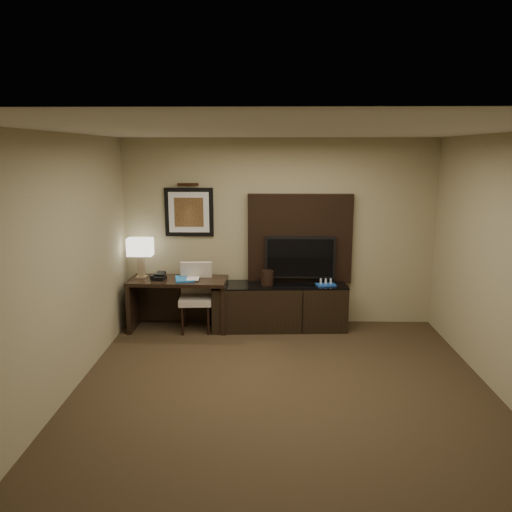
{
  "coord_description": "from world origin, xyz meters",
  "views": [
    {
      "loc": [
        -0.19,
        -4.66,
        2.52
      ],
      "look_at": [
        -0.32,
        1.8,
        1.15
      ],
      "focal_mm": 35.0,
      "sensor_mm": 36.0,
      "label": 1
    }
  ],
  "objects_px": {
    "ice_bucket": "(267,278)",
    "minibar_tray": "(326,282)",
    "credenza": "(279,306)",
    "table_lamp": "(141,256)",
    "desk": "(179,304)",
    "desk_phone": "(159,276)",
    "tv": "(300,257)",
    "desk_chair": "(196,299)"
  },
  "relations": [
    {
      "from": "ice_bucket",
      "to": "credenza",
      "type": "bearing_deg",
      "value": 6.47
    },
    {
      "from": "desk_phone",
      "to": "ice_bucket",
      "type": "distance_m",
      "value": 1.53
    },
    {
      "from": "desk",
      "to": "credenza",
      "type": "xyz_separation_m",
      "value": [
        1.44,
        0.05,
        -0.04
      ]
    },
    {
      "from": "desk",
      "to": "desk_phone",
      "type": "xyz_separation_m",
      "value": [
        -0.26,
        -0.04,
        0.42
      ]
    },
    {
      "from": "desk",
      "to": "minibar_tray",
      "type": "xyz_separation_m",
      "value": [
        2.09,
        -0.0,
        0.34
      ]
    },
    {
      "from": "credenza",
      "to": "table_lamp",
      "type": "xyz_separation_m",
      "value": [
        -1.98,
        0.04,
        0.72
      ]
    },
    {
      "from": "ice_bucket",
      "to": "desk",
      "type": "bearing_deg",
      "value": -178.63
    },
    {
      "from": "ice_bucket",
      "to": "minibar_tray",
      "type": "distance_m",
      "value": 0.83
    },
    {
      "from": "desk_chair",
      "to": "ice_bucket",
      "type": "height_order",
      "value": "desk_chair"
    },
    {
      "from": "tv",
      "to": "desk_phone",
      "type": "relative_size",
      "value": 5.36
    },
    {
      "from": "desk",
      "to": "desk_chair",
      "type": "height_order",
      "value": "desk_chair"
    },
    {
      "from": "desk_chair",
      "to": "table_lamp",
      "type": "bearing_deg",
      "value": 164.61
    },
    {
      "from": "tv",
      "to": "minibar_tray",
      "type": "xyz_separation_m",
      "value": [
        0.36,
        -0.19,
        -0.32
      ]
    },
    {
      "from": "table_lamp",
      "to": "minibar_tray",
      "type": "height_order",
      "value": "table_lamp"
    },
    {
      "from": "ice_bucket",
      "to": "minibar_tray",
      "type": "xyz_separation_m",
      "value": [
        0.83,
        -0.03,
        -0.05
      ]
    },
    {
      "from": "desk",
      "to": "table_lamp",
      "type": "bearing_deg",
      "value": 172.4
    },
    {
      "from": "tv",
      "to": "ice_bucket",
      "type": "xyz_separation_m",
      "value": [
        -0.47,
        -0.16,
        -0.26
      ]
    },
    {
      "from": "minibar_tray",
      "to": "desk_chair",
      "type": "bearing_deg",
      "value": -177.57
    },
    {
      "from": "desk_chair",
      "to": "desk_phone",
      "type": "relative_size",
      "value": 5.01
    },
    {
      "from": "desk",
      "to": "tv",
      "type": "bearing_deg",
      "value": 8.31
    },
    {
      "from": "desk_chair",
      "to": "minibar_tray",
      "type": "distance_m",
      "value": 1.85
    },
    {
      "from": "tv",
      "to": "desk_phone",
      "type": "height_order",
      "value": "tv"
    },
    {
      "from": "tv",
      "to": "table_lamp",
      "type": "relative_size",
      "value": 1.61
    },
    {
      "from": "desk_phone",
      "to": "credenza",
      "type": "bearing_deg",
      "value": 10.62
    },
    {
      "from": "tv",
      "to": "ice_bucket",
      "type": "bearing_deg",
      "value": -161.25
    },
    {
      "from": "desk",
      "to": "credenza",
      "type": "distance_m",
      "value": 1.44
    },
    {
      "from": "desk_chair",
      "to": "ice_bucket",
      "type": "bearing_deg",
      "value": 2.94
    },
    {
      "from": "credenza",
      "to": "ice_bucket",
      "type": "distance_m",
      "value": 0.46
    },
    {
      "from": "tv",
      "to": "ice_bucket",
      "type": "relative_size",
      "value": 4.93
    },
    {
      "from": "desk_phone",
      "to": "desk_chair",
      "type": "bearing_deg",
      "value": 3.01
    },
    {
      "from": "desk_phone",
      "to": "minibar_tray",
      "type": "bearing_deg",
      "value": 8.55
    },
    {
      "from": "ice_bucket",
      "to": "desk_phone",
      "type": "bearing_deg",
      "value": -177.5
    },
    {
      "from": "desk",
      "to": "minibar_tray",
      "type": "distance_m",
      "value": 2.12
    },
    {
      "from": "desk",
      "to": "table_lamp",
      "type": "xyz_separation_m",
      "value": [
        -0.54,
        0.09,
        0.68
      ]
    },
    {
      "from": "desk_chair",
      "to": "minibar_tray",
      "type": "bearing_deg",
      "value": -0.86
    },
    {
      "from": "desk_phone",
      "to": "ice_bucket",
      "type": "bearing_deg",
      "value": 10.21
    },
    {
      "from": "desk",
      "to": "desk_phone",
      "type": "relative_size",
      "value": 7.37
    },
    {
      "from": "table_lamp",
      "to": "minibar_tray",
      "type": "distance_m",
      "value": 2.66
    },
    {
      "from": "desk_chair",
      "to": "credenza",
      "type": "bearing_deg",
      "value": 2.98
    },
    {
      "from": "desk",
      "to": "tv",
      "type": "height_order",
      "value": "tv"
    },
    {
      "from": "credenza",
      "to": "desk_chair",
      "type": "height_order",
      "value": "desk_chair"
    },
    {
      "from": "ice_bucket",
      "to": "table_lamp",
      "type": "bearing_deg",
      "value": 178.04
    }
  ]
}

